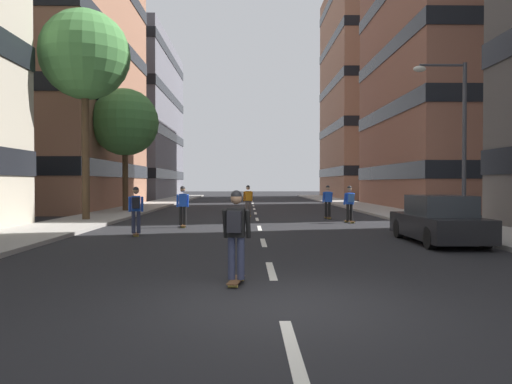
{
  "coord_description": "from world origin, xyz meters",
  "views": [
    {
      "loc": [
        -0.52,
        -7.64,
        1.92
      ],
      "look_at": [
        0.0,
        21.06,
        1.37
      ],
      "focal_mm": 34.37,
      "sensor_mm": 36.0,
      "label": 1
    }
  ],
  "objects_px": {
    "skater_0": "(183,204)",
    "parked_car_near": "(439,221)",
    "street_tree_near": "(85,56)",
    "skater_4": "(236,231)",
    "skater_2": "(136,208)",
    "streetlamp_right": "(455,126)",
    "skater_3": "(350,202)",
    "skater_1": "(248,199)",
    "skater_5": "(328,200)",
    "street_tree_mid": "(125,123)"
  },
  "relations": [
    {
      "from": "streetlamp_right",
      "to": "skater_2",
      "type": "bearing_deg",
      "value": -173.19
    },
    {
      "from": "parked_car_near",
      "to": "skater_3",
      "type": "distance_m",
      "value": 7.94
    },
    {
      "from": "skater_0",
      "to": "skater_4",
      "type": "relative_size",
      "value": 1.0
    },
    {
      "from": "street_tree_near",
      "to": "street_tree_mid",
      "type": "height_order",
      "value": "street_tree_near"
    },
    {
      "from": "skater_0",
      "to": "skater_3",
      "type": "height_order",
      "value": "same"
    },
    {
      "from": "parked_car_near",
      "to": "skater_4",
      "type": "height_order",
      "value": "skater_4"
    },
    {
      "from": "streetlamp_right",
      "to": "skater_2",
      "type": "xyz_separation_m",
      "value": [
        -12.22,
        -1.46,
        -3.12
      ]
    },
    {
      "from": "skater_0",
      "to": "skater_5",
      "type": "height_order",
      "value": "same"
    },
    {
      "from": "parked_car_near",
      "to": "street_tree_near",
      "type": "bearing_deg",
      "value": 148.41
    },
    {
      "from": "streetlamp_right",
      "to": "skater_4",
      "type": "distance_m",
      "value": 13.42
    },
    {
      "from": "skater_1",
      "to": "parked_car_near",
      "type": "bearing_deg",
      "value": -64.07
    },
    {
      "from": "skater_0",
      "to": "skater_5",
      "type": "bearing_deg",
      "value": 34.6
    },
    {
      "from": "street_tree_near",
      "to": "skater_3",
      "type": "xyz_separation_m",
      "value": [
        12.75,
        -0.72,
        -7.06
      ]
    },
    {
      "from": "skater_2",
      "to": "skater_3",
      "type": "distance_m",
      "value": 10.48
    },
    {
      "from": "skater_5",
      "to": "skater_1",
      "type": "bearing_deg",
      "value": 156.62
    },
    {
      "from": "skater_5",
      "to": "skater_0",
      "type": "bearing_deg",
      "value": -145.4
    },
    {
      "from": "street_tree_near",
      "to": "street_tree_mid",
      "type": "distance_m",
      "value": 8.05
    },
    {
      "from": "skater_4",
      "to": "street_tree_near",
      "type": "bearing_deg",
      "value": 117.38
    },
    {
      "from": "street_tree_mid",
      "to": "skater_1",
      "type": "relative_size",
      "value": 4.4
    },
    {
      "from": "skater_2",
      "to": "skater_3",
      "type": "relative_size",
      "value": 1.0
    },
    {
      "from": "skater_4",
      "to": "skater_5",
      "type": "relative_size",
      "value": 1.0
    },
    {
      "from": "streetlamp_right",
      "to": "skater_5",
      "type": "relative_size",
      "value": 3.65
    },
    {
      "from": "skater_2",
      "to": "streetlamp_right",
      "type": "bearing_deg",
      "value": 6.81
    },
    {
      "from": "parked_car_near",
      "to": "skater_0",
      "type": "relative_size",
      "value": 2.47
    },
    {
      "from": "street_tree_mid",
      "to": "skater_2",
      "type": "relative_size",
      "value": 4.4
    },
    {
      "from": "parked_car_near",
      "to": "street_tree_near",
      "type": "xyz_separation_m",
      "value": [
        -13.93,
        8.57,
        7.38
      ]
    },
    {
      "from": "skater_4",
      "to": "street_tree_mid",
      "type": "bearing_deg",
      "value": 108.78
    },
    {
      "from": "parked_car_near",
      "to": "skater_2",
      "type": "distance_m",
      "value": 10.36
    },
    {
      "from": "skater_0",
      "to": "parked_car_near",
      "type": "bearing_deg",
      "value": -32.71
    },
    {
      "from": "skater_0",
      "to": "skater_1",
      "type": "xyz_separation_m",
      "value": [
        2.83,
        6.7,
        0.0
      ]
    },
    {
      "from": "parked_car_near",
      "to": "skater_0",
      "type": "distance_m",
      "value": 10.52
    },
    {
      "from": "skater_5",
      "to": "street_tree_near",
      "type": "bearing_deg",
      "value": -170.71
    },
    {
      "from": "skater_2",
      "to": "skater_4",
      "type": "bearing_deg",
      "value": -65.93
    },
    {
      "from": "skater_0",
      "to": "skater_1",
      "type": "distance_m",
      "value": 7.27
    },
    {
      "from": "skater_3",
      "to": "skater_5",
      "type": "distance_m",
      "value": 2.78
    },
    {
      "from": "streetlamp_right",
      "to": "skater_3",
      "type": "height_order",
      "value": "streetlamp_right"
    },
    {
      "from": "skater_2",
      "to": "skater_5",
      "type": "relative_size",
      "value": 1.0
    },
    {
      "from": "parked_car_near",
      "to": "streetlamp_right",
      "type": "height_order",
      "value": "streetlamp_right"
    },
    {
      "from": "skater_4",
      "to": "streetlamp_right",
      "type": "bearing_deg",
      "value": 49.84
    },
    {
      "from": "parked_car_near",
      "to": "street_tree_near",
      "type": "distance_m",
      "value": 17.94
    },
    {
      "from": "street_tree_near",
      "to": "streetlamp_right",
      "type": "relative_size",
      "value": 1.56
    },
    {
      "from": "street_tree_near",
      "to": "skater_3",
      "type": "height_order",
      "value": "street_tree_near"
    },
    {
      "from": "skater_1",
      "to": "skater_3",
      "type": "xyz_separation_m",
      "value": [
        4.84,
        -4.54,
        0.03
      ]
    },
    {
      "from": "skater_0",
      "to": "skater_2",
      "type": "relative_size",
      "value": 1.0
    },
    {
      "from": "street_tree_near",
      "to": "streetlamp_right",
      "type": "xyz_separation_m",
      "value": [
        16.06,
        -4.78,
        -3.94
      ]
    },
    {
      "from": "skater_5",
      "to": "skater_3",
      "type": "bearing_deg",
      "value": -77.4
    },
    {
      "from": "skater_1",
      "to": "skater_5",
      "type": "xyz_separation_m",
      "value": [
        4.24,
        -1.83,
        0.0
      ]
    },
    {
      "from": "street_tree_mid",
      "to": "skater_2",
      "type": "height_order",
      "value": "street_tree_mid"
    },
    {
      "from": "skater_1",
      "to": "skater_2",
      "type": "distance_m",
      "value": 10.85
    },
    {
      "from": "streetlamp_right",
      "to": "skater_1",
      "type": "height_order",
      "value": "streetlamp_right"
    }
  ]
}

